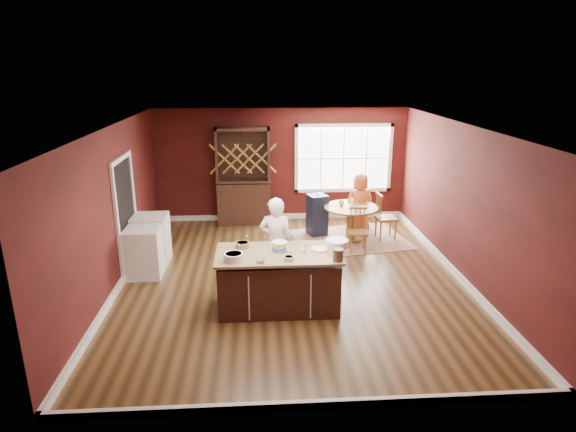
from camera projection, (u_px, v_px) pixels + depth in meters
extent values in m
plane|color=brown|center=(292.00, 278.00, 8.65)|extent=(7.00, 7.00, 0.00)
plane|color=white|center=(292.00, 126.00, 7.84)|extent=(7.00, 7.00, 0.00)
plane|color=black|center=(281.00, 165.00, 11.57)|extent=(6.00, 0.00, 6.00)
plane|color=black|center=(317.00, 302.00, 4.91)|extent=(6.00, 0.00, 6.00)
plane|color=black|center=(114.00, 209.00, 8.06)|extent=(0.00, 7.00, 7.00)
plane|color=black|center=(462.00, 203.00, 8.43)|extent=(0.00, 7.00, 7.00)
cube|color=#432619|center=(278.00, 283.00, 7.50)|extent=(1.83, 0.92, 0.83)
cube|color=#C6A88B|center=(278.00, 254.00, 7.36)|extent=(1.91, 1.00, 0.04)
cylinder|color=brown|center=(350.00, 239.00, 10.53)|extent=(0.54, 0.54, 0.04)
cylinder|color=brown|center=(351.00, 224.00, 10.43)|extent=(0.19, 0.19, 0.67)
cylinder|color=brown|center=(351.00, 207.00, 10.32)|extent=(1.16, 1.16, 0.04)
imported|color=white|center=(276.00, 243.00, 8.10)|extent=(0.64, 0.48, 1.59)
cylinder|color=white|center=(234.00, 257.00, 7.04)|extent=(0.29, 0.29, 0.11)
cylinder|color=#A47C56|center=(243.00, 245.00, 7.56)|extent=(0.22, 0.22, 0.08)
cylinder|color=white|center=(260.00, 261.00, 6.98)|extent=(0.14, 0.14, 0.05)
cylinder|color=beige|center=(289.00, 258.00, 7.06)|extent=(0.15, 0.15, 0.06)
cylinder|color=white|center=(304.00, 248.00, 7.32)|extent=(0.08, 0.08, 0.15)
cylinder|color=beige|center=(319.00, 249.00, 7.47)|extent=(0.27, 0.27, 0.02)
cylinder|color=white|center=(337.00, 243.00, 7.55)|extent=(0.35, 0.35, 0.12)
cylinder|color=brown|center=(338.00, 255.00, 7.02)|extent=(0.15, 0.15, 0.18)
cube|color=brown|center=(350.00, 239.00, 10.54)|extent=(2.65, 2.22, 0.01)
imported|color=#D26A34|center=(359.00, 203.00, 10.78)|extent=(0.74, 0.55, 1.37)
cylinder|color=beige|center=(362.00, 208.00, 10.22)|extent=(0.21, 0.21, 0.02)
imported|color=white|center=(341.00, 203.00, 10.42)|extent=(0.16, 0.16, 0.10)
cube|color=black|center=(244.00, 176.00, 11.31)|extent=(1.25, 0.52, 2.29)
cube|color=white|center=(144.00, 252.00, 8.62)|extent=(0.62, 0.60, 0.90)
cube|color=white|center=(151.00, 239.00, 9.22)|extent=(0.64, 0.62, 0.93)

